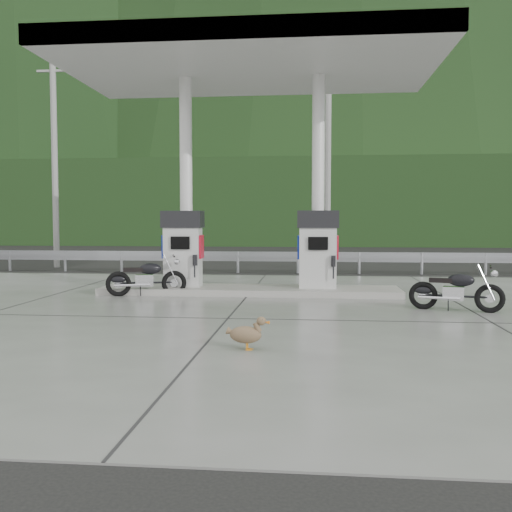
# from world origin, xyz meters

# --- Properties ---
(ground) EXTENTS (160.00, 160.00, 0.00)m
(ground) POSITION_xyz_m (0.00, 0.00, 0.00)
(ground) COLOR black
(ground) RESTS_ON ground
(forecourt_apron) EXTENTS (18.00, 14.00, 0.02)m
(forecourt_apron) POSITION_xyz_m (0.00, 0.00, 0.01)
(forecourt_apron) COLOR slate
(forecourt_apron) RESTS_ON ground
(pump_island) EXTENTS (7.00, 1.40, 0.15)m
(pump_island) POSITION_xyz_m (0.00, 2.50, 0.10)
(pump_island) COLOR gray
(pump_island) RESTS_ON forecourt_apron
(gas_pump_left) EXTENTS (0.95, 0.55, 1.80)m
(gas_pump_left) POSITION_xyz_m (-1.60, 2.50, 1.07)
(gas_pump_left) COLOR silver
(gas_pump_left) RESTS_ON pump_island
(gas_pump_right) EXTENTS (0.95, 0.55, 1.80)m
(gas_pump_right) POSITION_xyz_m (1.60, 2.50, 1.07)
(gas_pump_right) COLOR silver
(gas_pump_right) RESTS_ON pump_island
(canopy_column_left) EXTENTS (0.30, 0.30, 5.00)m
(canopy_column_left) POSITION_xyz_m (-1.60, 2.90, 2.67)
(canopy_column_left) COLOR white
(canopy_column_left) RESTS_ON pump_island
(canopy_column_right) EXTENTS (0.30, 0.30, 5.00)m
(canopy_column_right) POSITION_xyz_m (1.60, 2.90, 2.67)
(canopy_column_right) COLOR white
(canopy_column_right) RESTS_ON pump_island
(canopy_roof) EXTENTS (8.50, 5.00, 0.40)m
(canopy_roof) POSITION_xyz_m (0.00, 2.50, 5.37)
(canopy_roof) COLOR white
(canopy_roof) RESTS_ON canopy_column_left
(guardrail) EXTENTS (26.00, 0.16, 1.42)m
(guardrail) POSITION_xyz_m (0.00, 8.00, 0.71)
(guardrail) COLOR gray
(guardrail) RESTS_ON ground
(road) EXTENTS (60.00, 7.00, 0.01)m
(road) POSITION_xyz_m (0.00, 11.50, 0.00)
(road) COLOR black
(road) RESTS_ON ground
(utility_pole_a) EXTENTS (0.22, 0.22, 8.00)m
(utility_pole_a) POSITION_xyz_m (-8.00, 9.50, 4.00)
(utility_pole_a) COLOR gray
(utility_pole_a) RESTS_ON ground
(utility_pole_b) EXTENTS (0.22, 0.22, 8.00)m
(utility_pole_b) POSITION_xyz_m (2.00, 9.50, 4.00)
(utility_pole_b) COLOR gray
(utility_pole_b) RESTS_ON ground
(tree_band) EXTENTS (80.00, 6.00, 6.00)m
(tree_band) POSITION_xyz_m (0.00, 30.00, 3.00)
(tree_band) COLOR black
(tree_band) RESTS_ON ground
(forested_hills) EXTENTS (100.00, 40.00, 140.00)m
(forested_hills) POSITION_xyz_m (0.00, 60.00, 0.00)
(forested_hills) COLOR black
(forested_hills) RESTS_ON ground
(motorcycle_left) EXTENTS (1.78, 0.99, 0.81)m
(motorcycle_left) POSITION_xyz_m (-2.32, 1.87, 0.42)
(motorcycle_left) COLOR black
(motorcycle_left) RESTS_ON forecourt_apron
(motorcycle_right) EXTENTS (1.71, 0.95, 0.77)m
(motorcycle_right) POSITION_xyz_m (4.20, 0.28, 0.41)
(motorcycle_right) COLOR black
(motorcycle_right) RESTS_ON forecourt_apron
(duck) EXTENTS (0.54, 0.20, 0.38)m
(duck) POSITION_xyz_m (0.59, -3.35, 0.21)
(duck) COLOR brown
(duck) RESTS_ON forecourt_apron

